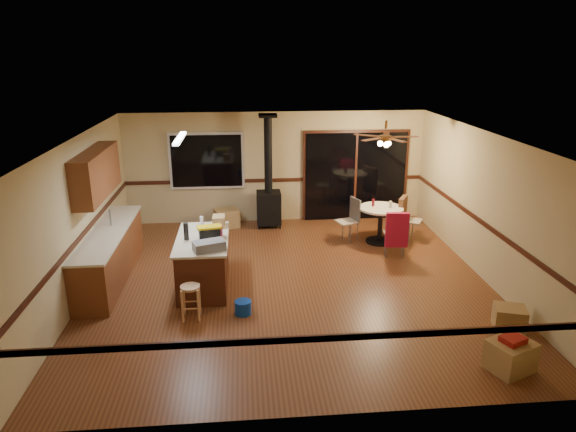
{
  "coord_description": "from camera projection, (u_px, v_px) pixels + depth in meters",
  "views": [
    {
      "loc": [
        -0.77,
        -8.29,
        4.0
      ],
      "look_at": [
        0.0,
        0.3,
        1.15
      ],
      "focal_mm": 32.0,
      "sensor_mm": 36.0,
      "label": 1
    }
  ],
  "objects": [
    {
      "name": "glass_red",
      "position": [
        373.0,
        203.0,
        10.86
      ],
      "size": [
        0.07,
        0.07,
        0.16
      ],
      "primitive_type": "cylinder",
      "rotation": [
        0.0,
        0.0,
        -0.14
      ],
      "color": "#590C14",
      "rests_on": "dining_table"
    },
    {
      "name": "sliding_door",
      "position": [
        355.0,
        177.0,
        12.25
      ],
      "size": [
        2.52,
        0.1,
        2.1
      ],
      "primitive_type": "cube",
      "color": "black",
      "rests_on": "ground"
    },
    {
      "name": "countertop",
      "position": [
        107.0,
        232.0,
        9.08
      ],
      "size": [
        0.64,
        3.04,
        0.04
      ],
      "primitive_type": "cube",
      "color": "beige",
      "rests_on": "lower_cabinets"
    },
    {
      "name": "chair_near",
      "position": [
        397.0,
        230.0,
        10.03
      ],
      "size": [
        0.46,
        0.49,
        0.7
      ],
      "color": "tan",
      "rests_on": "ground"
    },
    {
      "name": "kitchen_island",
      "position": [
        203.0,
        262.0,
        8.89
      ],
      "size": [
        0.88,
        1.68,
        0.9
      ],
      "color": "#4A2112",
      "rests_on": "ground"
    },
    {
      "name": "box_small_red",
      "position": [
        513.0,
        339.0,
        6.55
      ],
      "size": [
        0.35,
        0.33,
        0.08
      ],
      "primitive_type": "cube",
      "rotation": [
        0.0,
        0.0,
        0.4
      ],
      "color": "maroon",
      "rests_on": "box_corner_a"
    },
    {
      "name": "dining_table",
      "position": [
        380.0,
        219.0,
        10.88
      ],
      "size": [
        0.93,
        0.93,
        0.78
      ],
      "color": "black",
      "rests_on": "ground"
    },
    {
      "name": "bottle_pink",
      "position": [
        221.0,
        230.0,
        8.82
      ],
      "size": [
        0.08,
        0.08,
        0.2
      ],
      "primitive_type": "cylinder",
      "rotation": [
        0.0,
        0.0,
        0.4
      ],
      "color": "#D84C8C",
      "rests_on": "kitchen_island"
    },
    {
      "name": "bar_stool",
      "position": [
        191.0,
        302.0,
        7.87
      ],
      "size": [
        0.36,
        0.36,
        0.55
      ],
      "primitive_type": "cylinder",
      "rotation": [
        0.0,
        0.0,
        0.21
      ],
      "color": "tan",
      "rests_on": "floor"
    },
    {
      "name": "chair_rail",
      "position": [
        290.0,
        230.0,
        8.84
      ],
      "size": [
        7.0,
        7.0,
        0.08
      ],
      "primitive_type": null,
      "color": "#37170D",
      "rests_on": "ground"
    },
    {
      "name": "box_corner_a",
      "position": [
        510.0,
        356.0,
        6.63
      ],
      "size": [
        0.67,
        0.62,
        0.41
      ],
      "primitive_type": "cube",
      "rotation": [
        0.0,
        0.0,
        0.4
      ],
      "color": "#9C7745",
      "rests_on": "floor"
    },
    {
      "name": "box_on_island",
      "position": [
        219.0,
        221.0,
        9.28
      ],
      "size": [
        0.22,
        0.3,
        0.2
      ],
      "primitive_type": "cube",
      "rotation": [
        0.0,
        0.0,
        -0.01
      ],
      "color": "#9C7745",
      "rests_on": "kitchen_island"
    },
    {
      "name": "window",
      "position": [
        207.0,
        161.0,
        11.81
      ],
      "size": [
        1.72,
        0.1,
        1.32
      ],
      "primitive_type": "cube",
      "color": "black",
      "rests_on": "ground"
    },
    {
      "name": "box_under_window",
      "position": [
        227.0,
        218.0,
        11.92
      ],
      "size": [
        0.62,
        0.55,
        0.42
      ],
      "primitive_type": "cube",
      "rotation": [
        0.0,
        0.0,
        0.28
      ],
      "color": "#9C7745",
      "rests_on": "floor"
    },
    {
      "name": "bottle_white",
      "position": [
        202.0,
        222.0,
        9.25
      ],
      "size": [
        0.09,
        0.09,
        0.2
      ],
      "primitive_type": "cylinder",
      "rotation": [
        0.0,
        0.0,
        0.41
      ],
      "color": "white",
      "rests_on": "kitchen_island"
    },
    {
      "name": "chair_right",
      "position": [
        404.0,
        213.0,
        11.04
      ],
      "size": [
        0.61,
        0.59,
        0.7
      ],
      "color": "tan",
      "rests_on": "ground"
    },
    {
      "name": "toolbox_black",
      "position": [
        209.0,
        233.0,
        8.69
      ],
      "size": [
        0.37,
        0.24,
        0.19
      ],
      "primitive_type": "cube",
      "rotation": [
        0.0,
        0.0,
        0.17
      ],
      "color": "black",
      "rests_on": "kitchen_island"
    },
    {
      "name": "toolbox_yellow_lid",
      "position": [
        209.0,
        227.0,
        8.65
      ],
      "size": [
        0.44,
        0.29,
        0.03
      ],
      "primitive_type": "cube",
      "rotation": [
        0.0,
        0.0,
        0.17
      ],
      "color": "gold",
      "rests_on": "toolbox_black"
    },
    {
      "name": "floor",
      "position": [
        290.0,
        282.0,
        9.16
      ],
      "size": [
        7.0,
        7.0,
        0.0
      ],
      "primitive_type": "plane",
      "color": "brown",
      "rests_on": "ground"
    },
    {
      "name": "glass_cream",
      "position": [
        390.0,
        205.0,
        10.75
      ],
      "size": [
        0.07,
        0.07,
        0.15
      ],
      "primitive_type": "cylinder",
      "rotation": [
        0.0,
        0.0,
        0.07
      ],
      "color": "beige",
      "rests_on": "dining_table"
    },
    {
      "name": "wall_right",
      "position": [
        487.0,
        208.0,
        9.04
      ],
      "size": [
        0.0,
        7.0,
        7.0
      ],
      "primitive_type": "plane",
      "rotation": [
        1.57,
        0.0,
        -1.57
      ],
      "color": "tan",
      "rests_on": "ground"
    },
    {
      "name": "toolbox_grey",
      "position": [
        209.0,
        246.0,
        8.19
      ],
      "size": [
        0.56,
        0.43,
        0.15
      ],
      "primitive_type": "cube",
      "rotation": [
        0.0,
        0.0,
        0.35
      ],
      "color": "slate",
      "rests_on": "kitchen_island"
    },
    {
      "name": "ceiling",
      "position": [
        290.0,
        137.0,
        8.34
      ],
      "size": [
        7.0,
        7.0,
        0.0
      ],
      "primitive_type": "plane",
      "rotation": [
        3.14,
        0.0,
        0.0
      ],
      "color": "silver",
      "rests_on": "ground"
    },
    {
      "name": "wall_back",
      "position": [
        276.0,
        167.0,
        12.06
      ],
      "size": [
        7.0,
        0.0,
        7.0
      ],
      "primitive_type": "plane",
      "rotation": [
        1.57,
        0.0,
        0.0
      ],
      "color": "tan",
      "rests_on": "ground"
    },
    {
      "name": "wall_front",
      "position": [
        320.0,
        314.0,
        5.44
      ],
      "size": [
        7.0,
        0.0,
        7.0
      ],
      "primitive_type": "plane",
      "rotation": [
        -1.57,
        0.0,
        0.0
      ],
      "color": "tan",
      "rests_on": "ground"
    },
    {
      "name": "blue_bucket",
      "position": [
        243.0,
        307.0,
        8.05
      ],
      "size": [
        0.31,
        0.31,
        0.22
      ],
      "primitive_type": "cylinder",
      "rotation": [
        0.0,
        0.0,
        0.19
      ],
      "color": "#0D3EBA",
      "rests_on": "floor"
    },
    {
      "name": "box_corner_b",
      "position": [
        509.0,
        318.0,
        7.59
      ],
      "size": [
        0.53,
        0.49,
        0.36
      ],
      "primitive_type": "cube",
      "rotation": [
        0.0,
        0.0,
        -0.31
      ],
      "color": "#9C7745",
      "rests_on": "floor"
    },
    {
      "name": "ceiling_fan",
      "position": [
        385.0,
        140.0,
        10.35
      ],
      "size": [
        0.24,
        0.24,
        0.55
      ],
      "color": "brown",
      "rests_on": "ceiling"
    },
    {
      "name": "fluorescent_strip",
      "position": [
        180.0,
        138.0,
        8.48
      ],
      "size": [
        0.1,
        1.2,
        0.04
      ],
      "primitive_type": "cube",
      "color": "white",
      "rests_on": "ceiling"
    },
    {
      "name": "wood_stove",
      "position": [
        269.0,
        196.0,
        11.79
      ],
      "size": [
        0.55,
        0.5,
        2.52
      ],
      "color": "black",
      "rests_on": "ground"
    },
    {
      "name": "chair_left",
      "position": [
        351.0,
        215.0,
        10.94
      ],
      "size": [
        0.51,
        0.51,
        0.51
      ],
      "color": "tan",
      "rests_on": "ground"
    },
    {
      "name": "wall_left",
      "position": [
        78.0,
        219.0,
        8.45
      ],
      "size": [
        0.0,
        7.0,
        7.0
      ],
      "primitive_type": "plane",
      "rotation": [
        1.57,
        0.0,
        1.57
      ],
      "color": "tan",
      "rests_on": "ground"
    },
    {
      "name": "lower_cabinets",
      "position": [
        110.0,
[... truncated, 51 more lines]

